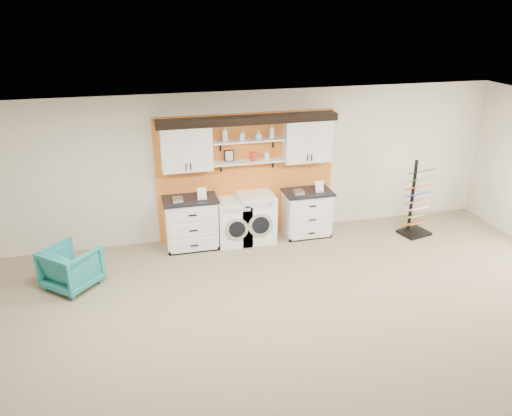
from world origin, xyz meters
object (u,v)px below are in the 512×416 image
object	(u,v)px
washer	(233,221)
armchair	(71,267)
base_cabinet_left	(191,223)
dryer	(256,217)
base_cabinet_right	(307,213)
sample_rack	(416,211)

from	to	relation	value
washer	armchair	xyz separation A→B (m)	(-2.84, -0.95, -0.09)
base_cabinet_left	dryer	size ratio (longest dim) A/B	1.07
base_cabinet_right	sample_rack	distance (m)	2.13
base_cabinet_right	dryer	bearing A→B (deg)	-179.81
dryer	armchair	distance (m)	3.42
dryer	armchair	world-z (taller)	dryer
base_cabinet_left	dryer	bearing A→B (deg)	-0.16
base_cabinet_right	sample_rack	xyz separation A→B (m)	(2.07, -0.50, 0.04)
washer	armchair	distance (m)	2.99
base_cabinet_left	base_cabinet_right	distance (m)	2.26
washer	dryer	world-z (taller)	dryer
dryer	sample_rack	xyz separation A→B (m)	(3.10, -0.50, 0.02)
armchair	washer	bearing A→B (deg)	-118.95
dryer	sample_rack	world-z (taller)	sample_rack
base_cabinet_left	armchair	size ratio (longest dim) A/B	1.31
washer	armchair	world-z (taller)	washer
sample_rack	armchair	world-z (taller)	sample_rack
base_cabinet_left	sample_rack	distance (m)	4.36
washer	base_cabinet_right	bearing A→B (deg)	0.13
armchair	dryer	bearing A→B (deg)	-121.32
base_cabinet_right	dryer	xyz separation A→B (m)	(-1.02, -0.00, 0.01)
base_cabinet_left	base_cabinet_right	size ratio (longest dim) A/B	1.07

